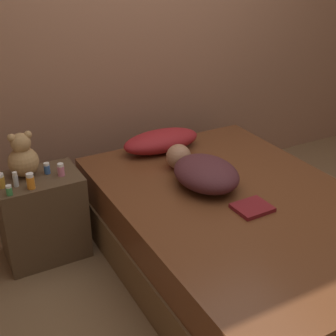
% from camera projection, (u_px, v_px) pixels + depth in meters
% --- Properties ---
extents(ground_plane, '(12.00, 12.00, 0.00)m').
position_uv_depth(ground_plane, '(236.00, 267.00, 3.01)').
color(ground_plane, brown).
extents(wall_back, '(8.00, 0.06, 2.60)m').
position_uv_depth(wall_back, '(142.00, 28.00, 3.46)').
color(wall_back, '#996B51').
rests_on(wall_back, ground_plane).
extents(bed, '(1.41, 2.07, 0.51)m').
position_uv_depth(bed, '(239.00, 235.00, 2.90)').
color(bed, brown).
rests_on(bed, ground_plane).
extents(nightstand, '(0.52, 0.37, 0.57)m').
position_uv_depth(nightstand, '(43.00, 216.00, 3.02)').
color(nightstand, brown).
rests_on(nightstand, ground_plane).
extents(pillow, '(0.58, 0.27, 0.15)m').
position_uv_depth(pillow, '(161.00, 141.00, 3.38)').
color(pillow, maroon).
rests_on(pillow, bed).
extents(person_lying, '(0.40, 0.64, 0.18)m').
position_uv_depth(person_lying, '(203.00, 171.00, 2.92)').
color(person_lying, '#4C2328').
rests_on(person_lying, bed).
extents(teddy_bear, '(0.19, 0.19, 0.29)m').
position_uv_depth(teddy_bear, '(23.00, 157.00, 2.85)').
color(teddy_bear, tan).
rests_on(teddy_bear, nightstand).
extents(bottle_orange, '(0.05, 0.05, 0.10)m').
position_uv_depth(bottle_orange, '(30.00, 181.00, 2.74)').
color(bottle_orange, orange).
rests_on(bottle_orange, nightstand).
extents(bottle_clear, '(0.03, 0.03, 0.09)m').
position_uv_depth(bottle_clear, '(15.00, 179.00, 2.77)').
color(bottle_clear, silver).
rests_on(bottle_clear, nightstand).
extents(bottle_green, '(0.04, 0.04, 0.06)m').
position_uv_depth(bottle_green, '(9.00, 190.00, 2.68)').
color(bottle_green, '#3D8E4C').
rests_on(bottle_green, nightstand).
extents(bottle_blue, '(0.04, 0.04, 0.07)m').
position_uv_depth(bottle_blue, '(47.00, 168.00, 2.92)').
color(bottle_blue, '#3866B2').
rests_on(bottle_blue, nightstand).
extents(bottle_amber, '(0.05, 0.05, 0.09)m').
position_uv_depth(bottle_amber, '(1.00, 181.00, 2.75)').
color(bottle_amber, gold).
rests_on(bottle_amber, nightstand).
extents(bottle_pink, '(0.04, 0.04, 0.08)m').
position_uv_depth(bottle_pink, '(61.00, 170.00, 2.89)').
color(bottle_pink, pink).
rests_on(bottle_pink, nightstand).
extents(book, '(0.21, 0.18, 0.02)m').
position_uv_depth(book, '(252.00, 208.00, 2.67)').
color(book, maroon).
rests_on(book, bed).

